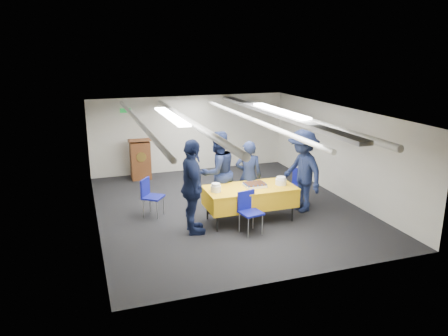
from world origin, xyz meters
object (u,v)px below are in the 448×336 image
(sailor_d, at_px, (302,171))
(sheet_cake, at_px, (255,185))
(chair_right, at_px, (295,183))
(chair_near, at_px, (249,208))
(sailor_b, at_px, (218,172))
(chair_left, at_px, (150,193))
(sailor_c, at_px, (192,187))
(sailor_a, at_px, (249,176))
(serving_table, at_px, (250,196))
(podium, at_px, (140,158))

(sailor_d, bearing_deg, sheet_cake, -91.25)
(sheet_cake, distance_m, chair_right, 1.49)
(chair_near, bearing_deg, sheet_cake, 57.59)
(sheet_cake, xyz_separation_m, sailor_b, (-0.62, 0.71, 0.14))
(chair_right, distance_m, chair_left, 3.50)
(sailor_c, xyz_separation_m, sailor_d, (2.72, 0.42, -0.02))
(sheet_cake, distance_m, chair_near, 0.75)
(chair_near, relative_size, sailor_a, 0.52)
(sailor_b, bearing_deg, sailor_c, 29.60)
(chair_left, height_order, sailor_c, sailor_c)
(serving_table, xyz_separation_m, chair_left, (-2.04, 0.99, -0.03))
(podium, bearing_deg, sailor_c, -83.76)
(chair_near, relative_size, sailor_d, 0.45)
(sheet_cake, bearing_deg, sailor_c, -170.44)
(sailor_d, bearing_deg, podium, -148.97)
(serving_table, bearing_deg, chair_right, 23.55)
(podium, xyz_separation_m, chair_right, (3.25, -3.32, -0.08))
(sheet_cake, height_order, sailor_b, sailor_b)
(sheet_cake, height_order, chair_right, chair_right)
(serving_table, relative_size, chair_near, 2.27)
(sailor_a, bearing_deg, sailor_d, -174.25)
(serving_table, distance_m, sailor_c, 1.44)
(podium, height_order, sailor_c, sailor_c)
(sailor_a, xyz_separation_m, sailor_d, (1.18, -0.38, 0.12))
(chair_left, distance_m, sailor_c, 1.47)
(serving_table, distance_m, chair_right, 1.57)
(sheet_cake, height_order, chair_left, chair_left)
(serving_table, distance_m, chair_near, 0.63)
(sailor_b, bearing_deg, chair_near, 81.87)
(chair_left, relative_size, sailor_b, 0.46)
(sailor_a, bearing_deg, chair_left, 12.74)
(chair_left, xyz_separation_m, sailor_c, (0.69, -1.22, 0.45))
(sheet_cake, height_order, sailor_d, sailor_d)
(sheet_cake, height_order, sailor_a, sailor_a)
(chair_left, bearing_deg, sailor_a, -10.78)
(serving_table, height_order, chair_right, chair_right)
(chair_left, bearing_deg, chair_near, -41.29)
(sheet_cake, xyz_separation_m, chair_near, (-0.37, -0.59, -0.28))
(serving_table, height_order, chair_near, chair_near)
(podium, distance_m, chair_near, 4.79)
(serving_table, relative_size, chair_left, 2.27)
(serving_table, distance_m, sailor_a, 0.66)
(sailor_b, relative_size, sailor_c, 0.97)
(sailor_b, bearing_deg, sailor_d, 145.07)
(chair_near, bearing_deg, sailor_c, 162.74)
(sailor_b, bearing_deg, serving_table, 106.13)
(sailor_a, distance_m, sailor_c, 1.74)
(serving_table, relative_size, podium, 1.58)
(sheet_cake, bearing_deg, sailor_a, 82.28)
(sailor_a, xyz_separation_m, sailor_c, (-1.54, -0.80, 0.15))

